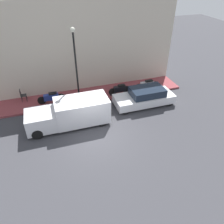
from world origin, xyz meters
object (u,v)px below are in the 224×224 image
Objects in this scene: motorcycle_blue at (51,97)px; cafe_chair at (22,95)px; scooter_silver at (147,84)px; parked_car at (145,97)px; delivery_van at (70,113)px; motorcycle_black at (120,89)px; streetlamp at (75,59)px.

motorcycle_blue is 2.22m from cafe_chair.
scooter_silver is 2.19× the size of cafe_chair.
cafe_chair is at bearing 65.69° from motorcycle_blue.
scooter_silver is (1.79, -1.05, -0.04)m from parked_car.
delivery_van is 5.49× the size of cafe_chair.
delivery_van is 3.03m from motorcycle_blue.
motorcycle_black reaches higher than scooter_silver.
motorcycle_black is at bearing -100.42° from cafe_chair.
motorcycle_black is (1.71, 1.32, -0.04)m from parked_car.
scooter_silver is 7.58m from motorcycle_blue.
scooter_silver is at bearing -69.06° from delivery_van.
scooter_silver is at bearing -30.49° from parked_car.
delivery_van is at bearing -142.13° from cafe_chair.
parked_car is 5.61m from streetlamp.
scooter_silver is 0.39× the size of streetlamp.
parked_car is 2.43× the size of motorcycle_black.
motorcycle_blue is (2.12, 6.52, -0.04)m from parked_car.
motorcycle_blue is at bearing 17.78° from delivery_van.
motorcycle_blue is at bearing 87.48° from scooter_silver.
parked_car reaches higher than cafe_chair.
scooter_silver is at bearing -97.41° from cafe_chair.
streetlamp is at bearing -102.87° from motorcycle_blue.
streetlamp reaches higher than motorcycle_black.
streetlamp reaches higher than parked_car.
delivery_van reaches higher than cafe_chair.
cafe_chair reaches higher than motorcycle_black.
streetlamp is at bearing -108.86° from cafe_chair.
parked_car is at bearing -108.03° from motorcycle_blue.
delivery_van is at bearing 119.96° from motorcycle_black.
motorcycle_black is 4.32m from streetlamp.
motorcycle_black is at bearing -60.04° from delivery_van.
cafe_chair is at bearing 37.87° from delivery_van.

